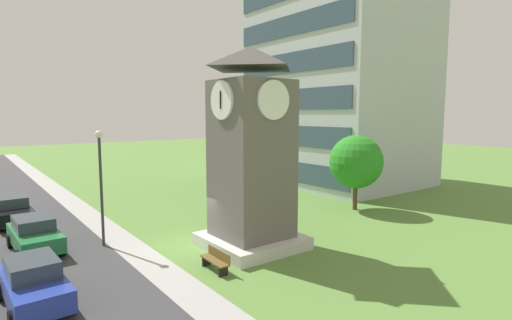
{
  "coord_description": "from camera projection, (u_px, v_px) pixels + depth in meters",
  "views": [
    {
      "loc": [
        17.66,
        -8.83,
        6.7
      ],
      "look_at": [
        0.96,
        3.72,
        4.28
      ],
      "focal_mm": 27.79,
      "sensor_mm": 36.0,
      "label": 1
    }
  ],
  "objects": [
    {
      "name": "park_bench",
      "position": [
        216.0,
        260.0,
        17.05
      ],
      "size": [
        1.81,
        0.53,
        0.88
      ],
      "color": "brown",
      "rests_on": "ground"
    },
    {
      "name": "street_asphalt",
      "position": [
        38.0,
        280.0,
        16.1
      ],
      "size": [
        120.0,
        7.2,
        0.01
      ],
      "primitive_type": "cube",
      "color": "#38383A",
      "rests_on": "ground"
    },
    {
      "name": "parked_car_green",
      "position": [
        35.0,
        234.0,
        19.41
      ],
      "size": [
        4.61,
        2.15,
        1.69
      ],
      "color": "#1E6B38",
      "rests_on": "ground"
    },
    {
      "name": "street_lamp",
      "position": [
        101.0,
        175.0,
        19.87
      ],
      "size": [
        0.36,
        0.36,
        5.9
      ],
      "color": "#333338",
      "rests_on": "ground"
    },
    {
      "name": "tree_streetside",
      "position": [
        356.0,
        162.0,
        27.64
      ],
      "size": [
        3.73,
        3.73,
        5.28
      ],
      "color": "#513823",
      "rests_on": "ground"
    },
    {
      "name": "clock_tower",
      "position": [
        251.0,
        160.0,
        19.65
      ],
      "size": [
        4.44,
        4.44,
        9.96
      ],
      "color": "#605B56",
      "rests_on": "ground"
    },
    {
      "name": "office_building",
      "position": [
        337.0,
        85.0,
        38.73
      ],
      "size": [
        15.27,
        12.41,
        19.2
      ],
      "color": "#B7BCC6",
      "rests_on": "ground"
    },
    {
      "name": "parked_car_black",
      "position": [
        12.0,
        210.0,
        24.28
      ],
      "size": [
        4.63,
        2.18,
        1.69
      ],
      "color": "black",
      "rests_on": "ground"
    },
    {
      "name": "ground_plane",
      "position": [
        186.0,
        247.0,
        20.06
      ],
      "size": [
        160.0,
        160.0,
        0.0
      ],
      "primitive_type": "plane",
      "color": "#567F38"
    },
    {
      "name": "parked_car_blue",
      "position": [
        34.0,
        283.0,
        13.81
      ],
      "size": [
        4.25,
        2.05,
        1.69
      ],
      "color": "#23389E",
      "rests_on": "ground"
    },
    {
      "name": "kerb_strip",
      "position": [
        143.0,
        257.0,
        18.72
      ],
      "size": [
        120.0,
        1.6,
        0.01
      ],
      "primitive_type": "cube",
      "color": "#9E9E99",
      "rests_on": "ground"
    }
  ]
}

